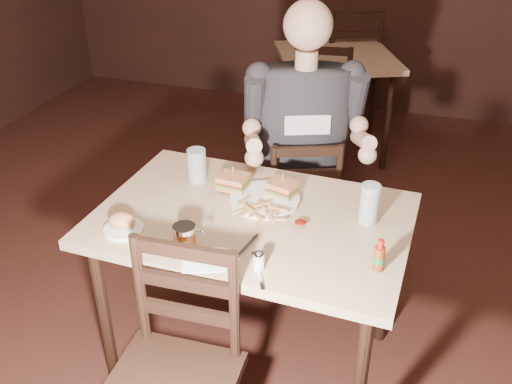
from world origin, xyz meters
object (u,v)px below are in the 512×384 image
(bg_chair_near, at_px, (318,124))
(syrup_dispenser, at_px, (185,239))
(main_table, at_px, (252,233))
(glass_right, at_px, (369,204))
(diner, at_px, (305,114))
(bg_chair_far, at_px, (347,68))
(side_plate, at_px, (124,230))
(chair_far, at_px, (300,204))
(hot_sauce, at_px, (379,255))
(bg_table, at_px, (336,67))
(dinner_plate, at_px, (265,200))
(glass_left, at_px, (197,166))

(bg_chair_near, bearing_deg, syrup_dispenser, -99.39)
(main_table, relative_size, glass_right, 7.55)
(diner, height_order, syrup_dispenser, diner)
(bg_chair_far, height_order, side_plate, bg_chair_far)
(main_table, xyz_separation_m, side_plate, (-0.43, -0.25, 0.09))
(main_table, bearing_deg, chair_far, 87.73)
(bg_chair_far, bearing_deg, hot_sauce, 80.02)
(bg_chair_far, bearing_deg, bg_table, 68.49)
(chair_far, distance_m, dinner_plate, 0.70)
(dinner_plate, height_order, syrup_dispenser, syrup_dispenser)
(bg_chair_far, relative_size, syrup_dispenser, 9.43)
(dinner_plate, height_order, side_plate, dinner_plate)
(chair_far, bearing_deg, main_table, 66.56)
(main_table, xyz_separation_m, bg_chair_near, (-0.09, 1.66, -0.23))
(glass_right, distance_m, side_plate, 0.93)
(bg_chair_far, bearing_deg, glass_right, 79.63)
(glass_right, bearing_deg, bg_chair_near, 108.52)
(glass_left, bearing_deg, bg_table, 83.68)
(main_table, relative_size, bg_table, 1.18)
(diner, height_order, glass_right, diner)
(diner, height_order, side_plate, diner)
(bg_table, relative_size, glass_right, 6.41)
(main_table, bearing_deg, dinner_plate, 81.79)
(chair_far, distance_m, bg_chair_far, 2.06)
(chair_far, relative_size, dinner_plate, 3.02)
(chair_far, relative_size, hot_sauce, 6.84)
(bg_chair_far, height_order, bg_chair_near, bg_chair_far)
(chair_far, bearing_deg, diner, 90.00)
(bg_chair_far, height_order, glass_right, bg_chair_far)
(hot_sauce, distance_m, syrup_dispenser, 0.67)
(glass_left, height_order, syrup_dispenser, glass_left)
(bg_table, bearing_deg, chair_far, -85.52)
(bg_table, height_order, dinner_plate, dinner_plate)
(main_table, xyz_separation_m, glass_right, (0.44, 0.09, 0.16))
(side_plate, bearing_deg, chair_far, 64.69)
(diner, xyz_separation_m, syrup_dispenser, (-0.20, -0.95, -0.12))
(dinner_plate, xyz_separation_m, glass_right, (0.42, -0.02, 0.07))
(bg_table, height_order, chair_far, chair_far)
(side_plate, bearing_deg, bg_table, 82.22)
(bg_chair_far, relative_size, side_plate, 6.86)
(bg_chair_near, relative_size, side_plate, 6.35)
(glass_left, bearing_deg, glass_right, -7.81)
(bg_chair_far, bearing_deg, bg_chair_near, 68.49)
(dinner_plate, xyz_separation_m, syrup_dispenser, (-0.17, -0.41, 0.05))
(bg_table, distance_m, side_plate, 2.48)
(chair_far, xyz_separation_m, glass_left, (-0.34, -0.51, 0.43))
(bg_chair_near, xyz_separation_m, glass_right, (0.53, -1.57, 0.39))
(side_plate, bearing_deg, diner, 62.54)
(bg_chair_near, distance_m, side_plate, 1.96)
(bg_chair_far, relative_size, bg_chair_near, 1.08)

